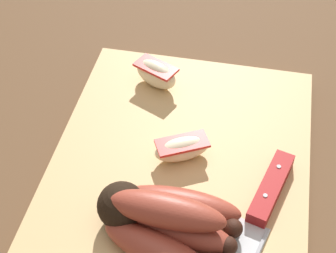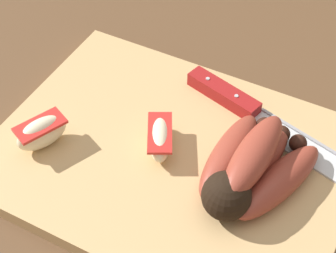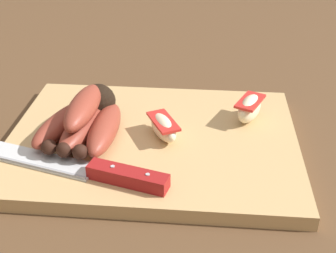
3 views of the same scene
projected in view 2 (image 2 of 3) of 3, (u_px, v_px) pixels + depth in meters
ground_plane at (190, 160)px, 0.63m from camera, size 6.00×6.00×0.00m
cutting_board at (171, 158)px, 0.62m from camera, size 0.40×0.30×0.02m
banana_bunch at (250, 169)px, 0.57m from camera, size 0.12×0.15×0.06m
chefs_knife at (253, 113)px, 0.64m from camera, size 0.28×0.10×0.02m
apple_wedge_near at (160, 138)px, 0.61m from camera, size 0.05×0.07×0.03m
apple_wedge_middle at (42, 132)px, 0.61m from camera, size 0.05×0.07×0.04m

